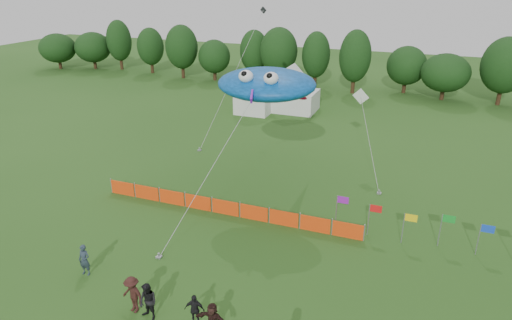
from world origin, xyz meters
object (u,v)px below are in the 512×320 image
(barrier_fence, at_px, (225,207))
(spectator_c, at_px, (133,295))
(spectator_f, at_px, (212,320))
(stingray_kite, at_px, (269,83))
(tent_left, at_px, (255,98))
(spectator_b, at_px, (148,302))
(tent_right, at_px, (293,94))
(spectator_d, at_px, (194,310))
(spectator_a, at_px, (84,260))

(barrier_fence, relative_size, spectator_c, 9.54)
(spectator_f, bearing_deg, stingray_kite, 104.72)
(tent_left, height_order, spectator_b, tent_left)
(spectator_b, distance_m, spectator_f, 3.16)
(tent_right, distance_m, stingray_kite, 22.34)
(barrier_fence, height_order, spectator_b, spectator_b)
(spectator_d, bearing_deg, spectator_c, 172.59)
(barrier_fence, relative_size, spectator_a, 10.29)
(spectator_d, distance_m, spectator_f, 1.09)
(spectator_b, xyz_separation_m, stingray_kite, (0.73, 14.08, 7.09))
(tent_left, relative_size, tent_right, 0.72)
(barrier_fence, bearing_deg, stingray_kite, 68.66)
(spectator_b, xyz_separation_m, spectator_f, (3.15, 0.13, -0.11))
(tent_right, distance_m, barrier_fence, 25.20)
(tent_left, distance_m, spectator_a, 31.27)
(spectator_a, bearing_deg, spectator_c, -24.82)
(barrier_fence, bearing_deg, spectator_c, -90.77)
(tent_right, xyz_separation_m, spectator_a, (-1.27, -33.44, -1.03))
(tent_left, bearing_deg, spectator_a, -85.34)
(tent_right, height_order, stingray_kite, stingray_kite)
(spectator_b, bearing_deg, spectator_d, 25.31)
(spectator_a, distance_m, spectator_d, 7.18)
(spectator_b, xyz_separation_m, spectator_d, (2.11, 0.44, -0.14))
(tent_right, relative_size, spectator_d, 3.40)
(spectator_a, xyz_separation_m, spectator_b, (4.97, -1.66, 0.06))
(spectator_b, bearing_deg, spectator_a, 174.91)
(spectator_c, height_order, spectator_f, spectator_c)
(spectator_a, relative_size, stingray_kite, 0.10)
(tent_left, distance_m, spectator_b, 33.67)
(tent_left, bearing_deg, tent_right, 31.00)
(spectator_c, distance_m, spectator_f, 4.10)
(spectator_b, bearing_deg, tent_left, 116.29)
(tent_right, distance_m, spectator_c, 35.06)
(tent_right, bearing_deg, spectator_b, -83.99)
(tent_right, height_order, spectator_b, tent_right)
(barrier_fence, height_order, spectator_a, spectator_a)
(spectator_a, bearing_deg, barrier_fence, 59.43)
(barrier_fence, xyz_separation_m, spectator_f, (3.97, -9.98, 0.32))
(tent_left, bearing_deg, spectator_c, -78.64)
(tent_right, bearing_deg, spectator_c, -85.50)
(spectator_b, relative_size, spectator_d, 1.18)
(spectator_a, bearing_deg, spectator_f, -15.08)
(tent_left, relative_size, spectator_f, 2.33)
(spectator_c, height_order, spectator_d, spectator_c)
(barrier_fence, bearing_deg, spectator_a, -116.15)
(stingray_kite, bearing_deg, spectator_f, -80.16)
(tent_left, bearing_deg, spectator_d, -73.46)
(spectator_a, relative_size, spectator_f, 1.06)
(spectator_b, height_order, spectator_f, spectator_b)
(tent_left, xyz_separation_m, spectator_f, (10.66, -32.68, -0.89))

